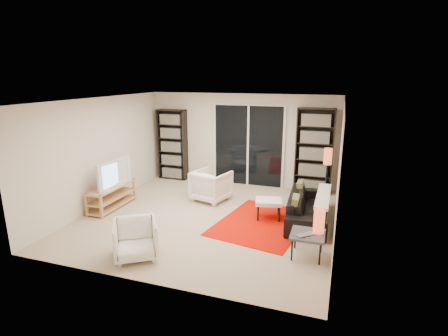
{
  "coord_description": "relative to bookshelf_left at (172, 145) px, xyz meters",
  "views": [
    {
      "loc": [
        2.46,
        -6.3,
        2.86
      ],
      "look_at": [
        0.25,
        0.3,
        1.0
      ],
      "focal_mm": 28.0,
      "sensor_mm": 36.0,
      "label": 1
    }
  ],
  "objects": [
    {
      "name": "armchair_back",
      "position": [
        1.65,
        -1.35,
        -0.62
      ],
      "size": [
        0.93,
        0.95,
        0.71
      ],
      "primitive_type": "imported",
      "rotation": [
        0.0,
        0.0,
        2.89
      ],
      "color": "white",
      "rests_on": "floor"
    },
    {
      "name": "floor_lamp",
      "position": [
        4.2,
        -0.86,
        0.02
      ],
      "size": [
        0.2,
        0.2,
        1.31
      ],
      "color": "black",
      "rests_on": "floor"
    },
    {
      "name": "armchair_front",
      "position": [
        1.44,
        -4.24,
        -0.66
      ],
      "size": [
        0.93,
        0.94,
        0.62
      ],
      "primitive_type": "imported",
      "rotation": [
        0.0,
        0.0,
        0.59
      ],
      "color": "white",
      "rests_on": "floor"
    },
    {
      "name": "bookshelf_left",
      "position": [
        0.0,
        0.0,
        0.0
      ],
      "size": [
        0.8,
        0.3,
        1.95
      ],
      "color": "black",
      "rests_on": "ground"
    },
    {
      "name": "wall_back",
      "position": [
        1.95,
        0.17,
        0.22
      ],
      "size": [
        5.0,
        0.02,
        2.4
      ],
      "primitive_type": "cube",
      "color": "beige",
      "rests_on": "ground"
    },
    {
      "name": "bookshelf_right",
      "position": [
        3.85,
        -0.0,
        0.07
      ],
      "size": [
        0.9,
        0.3,
        2.1
      ],
      "color": "black",
      "rests_on": "ground"
    },
    {
      "name": "side_table",
      "position": [
        4.06,
        -3.34,
        -0.62
      ],
      "size": [
        0.54,
        0.54,
        0.4
      ],
      "color": "#414146",
      "rests_on": "floor"
    },
    {
      "name": "wall_right",
      "position": [
        4.45,
        -2.33,
        0.22
      ],
      "size": [
        0.02,
        5.0,
        2.4
      ],
      "primitive_type": "cube",
      "color": "beige",
      "rests_on": "ground"
    },
    {
      "name": "ceiling",
      "position": [
        1.95,
        -2.33,
        1.42
      ],
      "size": [
        5.0,
        5.0,
        0.02
      ],
      "primitive_type": "cube",
      "color": "white",
      "rests_on": "wall_back"
    },
    {
      "name": "rug",
      "position": [
        3.09,
        -2.27,
        -0.97
      ],
      "size": [
        1.93,
        2.39,
        0.01
      ],
      "primitive_type": "cube",
      "rotation": [
        0.0,
        0.0,
        -0.17
      ],
      "color": "red",
      "rests_on": "floor"
    },
    {
      "name": "wall_front",
      "position": [
        1.95,
        -4.83,
        0.22
      ],
      "size": [
        5.0,
        0.02,
        2.4
      ],
      "primitive_type": "cube",
      "color": "beige",
      "rests_on": "ground"
    },
    {
      "name": "sliding_door",
      "position": [
        2.15,
        0.13,
        0.07
      ],
      "size": [
        1.92,
        0.08,
        2.16
      ],
      "color": "white",
      "rests_on": "ground"
    },
    {
      "name": "tv",
      "position": [
        -0.25,
        -2.49,
        -0.18
      ],
      "size": [
        0.23,
        1.03,
        0.59
      ],
      "primitive_type": "imported",
      "rotation": [
        0.0,
        0.0,
        1.48
      ],
      "color": "black",
      "rests_on": "tv_stand"
    },
    {
      "name": "ottoman",
      "position": [
        3.15,
        -2.0,
        -0.63
      ],
      "size": [
        0.61,
        0.54,
        0.4
      ],
      "color": "white",
      "rests_on": "floor"
    },
    {
      "name": "laptop",
      "position": [
        4.05,
        -3.45,
        -0.56
      ],
      "size": [
        0.35,
        0.34,
        0.02
      ],
      "primitive_type": "imported",
      "rotation": [
        0.0,
        0.0,
        0.77
      ],
      "color": "silver",
      "rests_on": "side_table"
    },
    {
      "name": "table_lamp",
      "position": [
        4.21,
        -3.24,
        -0.38
      ],
      "size": [
        0.17,
        0.17,
        0.39
      ],
      "primitive_type": "cylinder",
      "color": "#EE5031",
      "rests_on": "side_table"
    },
    {
      "name": "tv_stand",
      "position": [
        -0.27,
        -2.49,
        -0.71
      ],
      "size": [
        0.42,
        1.31,
        0.5
      ],
      "color": "tan",
      "rests_on": "floor"
    },
    {
      "name": "sofa",
      "position": [
        3.93,
        -1.87,
        -0.69
      ],
      "size": [
        0.84,
        1.97,
        0.57
      ],
      "primitive_type": "imported",
      "rotation": [
        0.0,
        0.0,
        1.61
      ],
      "color": "black",
      "rests_on": "floor"
    },
    {
      "name": "wall_left",
      "position": [
        -0.55,
        -2.33,
        0.22
      ],
      "size": [
        0.02,
        5.0,
        2.4
      ],
      "primitive_type": "cube",
      "color": "beige",
      "rests_on": "ground"
    },
    {
      "name": "floor",
      "position": [
        1.95,
        -2.33,
        -0.98
      ],
      "size": [
        5.0,
        5.0,
        0.0
      ],
      "primitive_type": "plane",
      "color": "beige",
      "rests_on": "ground"
    }
  ]
}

